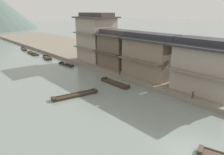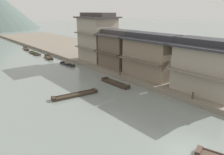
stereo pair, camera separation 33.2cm
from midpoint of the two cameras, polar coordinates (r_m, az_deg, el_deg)
The scene contains 14 objects.
ground_plane at distance 17.30m, azimuth 21.72°, elevation -17.96°, with size 400.00×400.00×0.00m, color gray.
riverbank_right at distance 47.15m, azimuth -1.36°, elevation 6.22°, with size 18.00×110.00×0.57m, color slate.
boat_moored_nearest at distance 39.93m, azimuth -11.76°, elevation 3.61°, with size 1.10×3.91×0.61m.
boat_moored_third at distance 28.86m, azimuth 1.20°, elevation -1.60°, with size 1.06×4.94×0.51m.
boat_moored_far at distance 52.29m, azimuth -19.98°, elevation 6.27°, with size 1.29×5.07×0.73m.
boat_midriver_drifting at distance 46.59m, azimuth -16.56°, elevation 5.19°, with size 2.10×4.37×0.48m.
boat_midriver_upstream at distance 25.41m, azimuth -9.54°, elevation -4.70°, with size 5.61×1.91×0.40m.
boat_upstream_distant at distance 59.28m, azimuth -22.10°, elevation 7.19°, with size 1.88×5.17×0.44m.
house_waterfront_nearest at distance 26.68m, azimuth 25.02°, elevation 2.71°, with size 5.95×7.80×6.14m.
house_waterfront_second at distance 30.74m, azimuth 10.76°, elevation 5.89°, with size 5.49×8.14×6.14m.
house_waterfront_tall at distance 35.48m, azimuth 1.96°, elevation 7.78°, with size 5.56×6.25×6.14m.
house_waterfront_narrow at distance 40.25m, azimuth -3.68°, elevation 10.81°, with size 6.30×6.92×8.74m.
mooring_post_dock_near at distance 24.49m, azimuth 21.39°, elevation -4.56°, with size 0.20×0.20×0.75m, color #473828.
mooring_post_dock_mid at distance 31.21m, azimuth 2.49°, elevation 1.51°, with size 0.20×0.20×0.86m, color #473828.
Camera 2 is at (-12.88, -6.01, 9.75)m, focal length 33.76 mm.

